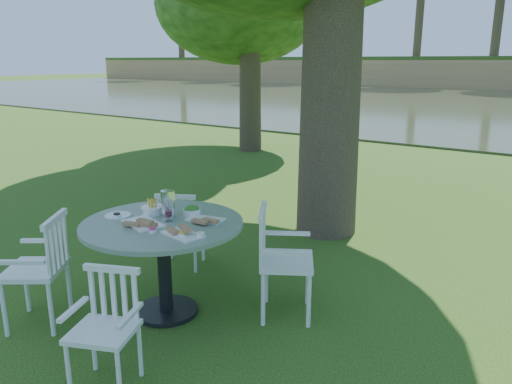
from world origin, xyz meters
TOP-DOWN VIEW (x-y plane):
  - ground at (0.00, 0.00)m, footprint 140.00×140.00m
  - table at (-0.05, -1.10)m, footprint 1.39×1.39m
  - chair_ne at (0.75, -0.54)m, footprint 0.65×0.66m
  - chair_nw at (-0.64, -0.32)m, footprint 0.57×0.56m
  - chair_sw at (-0.72, -1.81)m, footprint 0.65×0.66m
  - chair_se at (0.35, -2.01)m, footprint 0.54×0.52m
  - tableware at (-0.09, -1.02)m, footprint 1.12×0.68m

SIDE VIEW (x-z plane):
  - ground at x=0.00m, z-range 0.00..0.00m
  - chair_se at x=0.35m, z-range 0.07..0.89m
  - chair_nw at x=-0.64m, z-range 0.08..0.93m
  - chair_sw at x=-0.72m, z-range 0.08..1.04m
  - chair_ne at x=0.75m, z-range 0.09..1.06m
  - table at x=-0.05m, z-range 0.26..1.12m
  - tableware at x=-0.09m, z-range 0.79..1.03m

